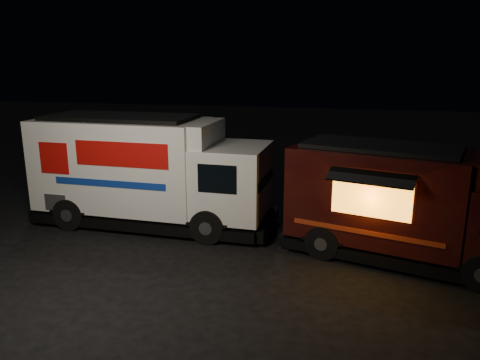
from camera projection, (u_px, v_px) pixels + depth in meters
The scene contains 3 objects.
ground at pixel (202, 255), 12.74m from camera, with size 80.00×80.00×0.00m, color black.
white_truck at pixel (153, 171), 14.75m from camera, with size 7.68×2.62×3.48m, color white, non-canonical shape.
red_truck at pixel (411, 205), 12.11m from camera, with size 6.51×2.39×3.03m, color black, non-canonical shape.
Camera 1 is at (3.66, -11.28, 5.19)m, focal length 35.00 mm.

